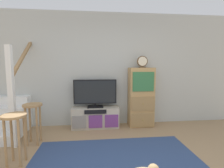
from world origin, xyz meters
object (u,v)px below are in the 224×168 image
media_console (95,117)px  bar_stool_far (33,115)px  side_cabinet (141,97)px  desk_clock (142,62)px  television (95,93)px  bar_stool_near (15,128)px

media_console → bar_stool_far: bearing=-148.2°
side_cabinet → desk_clock: 0.84m
media_console → television: television is taller
television → media_console: bearing=-90.0°
side_cabinet → bar_stool_far: bearing=-162.2°
desk_clock → bar_stool_near: (-2.27, -1.35, -0.98)m
media_console → side_cabinet: 1.18m
media_console → television: size_ratio=1.10×
television → bar_stool_near: television is taller
media_console → desk_clock: 1.70m
bar_stool_near → side_cabinet: bearing=31.1°
bar_stool_far → bar_stool_near: bearing=-92.4°
media_console → desk_clock: size_ratio=4.00×
media_console → bar_stool_near: 1.81m
television → bar_stool_near: bearing=-130.4°
desk_clock → media_console: bearing=179.7°
television → bar_stool_far: 1.38m
bar_stool_near → bar_stool_far: size_ratio=1.00×
media_console → bar_stool_far: 1.38m
desk_clock → bar_stool_far: size_ratio=0.36×
side_cabinet → bar_stool_near: side_cabinet is taller
bar_stool_far → media_console: bearing=31.8°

